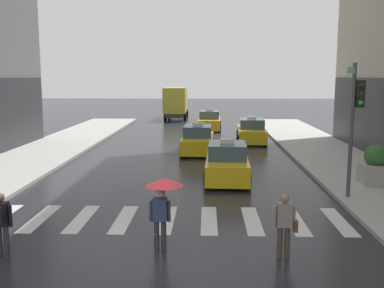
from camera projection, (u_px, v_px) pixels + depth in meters
The scene contains 12 objects.
ground_plane at pixel (155, 258), 11.02m from camera, with size 160.00×160.00×0.00m, color #26262B.
crosswalk_markings at pixel (166, 219), 13.99m from camera, with size 11.30×2.80×0.01m.
traffic_light_pole at pixel (355, 111), 15.64m from camera, with size 0.44×0.84×4.80m.
taxi_lead at pixel (227, 163), 19.35m from camera, with size 2.04×4.59×1.80m.
taxi_second at pixel (198, 140), 26.19m from camera, with size 2.01×4.58×1.80m.
taxi_third at pixel (251, 132), 30.30m from camera, with size 2.05×4.60×1.80m.
taxi_fourth at pixel (209, 121), 37.34m from camera, with size 2.02×4.58×1.80m.
box_truck at pixel (176, 102), 46.36m from camera, with size 2.30×7.55×3.35m.
pedestrian_with_umbrella at pixel (163, 194), 11.24m from camera, with size 0.96×0.96×1.94m.
pedestrian_with_backpack at pixel (1, 220), 10.90m from camera, with size 0.55×0.43×1.65m.
pedestrian_with_handbag at pixel (285, 222), 10.88m from camera, with size 0.60×0.24×1.65m.
planter_near_corner at pixel (375, 166), 17.96m from camera, with size 1.10×1.10×1.60m.
Camera 1 is at (1.27, -10.43, 4.48)m, focal length 41.40 mm.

